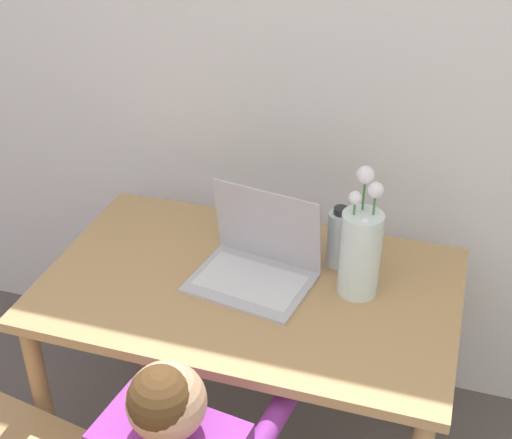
% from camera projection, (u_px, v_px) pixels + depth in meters
% --- Properties ---
extents(wall_back, '(6.40, 0.05, 2.50)m').
position_uv_depth(wall_back, '(298.00, 36.00, 2.15)').
color(wall_back, white).
rests_on(wall_back, ground_plane).
extents(dining_table, '(1.14, 0.71, 0.72)m').
position_uv_depth(dining_table, '(250.00, 310.00, 2.02)').
color(dining_table, tan).
rests_on(dining_table, ground_plane).
extents(laptop, '(0.35, 0.29, 0.25)m').
position_uv_depth(laptop, '(258.00, 259.00, 1.97)').
color(laptop, '#B2B2B7').
rests_on(laptop, dining_table).
extents(flower_vase, '(0.11, 0.11, 0.37)m').
position_uv_depth(flower_vase, '(360.00, 249.00, 1.87)').
color(flower_vase, silver).
rests_on(flower_vase, dining_table).
extents(water_bottle, '(0.07, 0.07, 0.19)m').
position_uv_depth(water_bottle, '(339.00, 238.00, 2.01)').
color(water_bottle, silver).
rests_on(water_bottle, dining_table).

